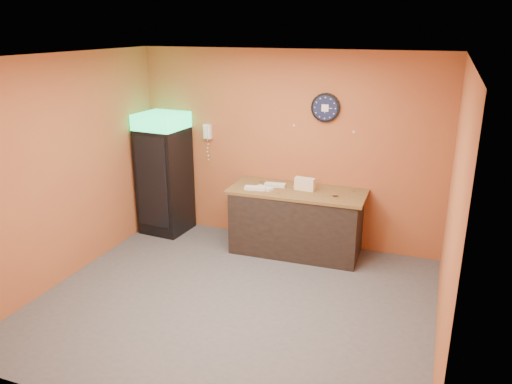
% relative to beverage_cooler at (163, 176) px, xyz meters
% --- Properties ---
extents(floor, '(4.50, 4.50, 0.00)m').
position_rel_beverage_cooler_xyz_m(floor, '(1.85, -1.61, -0.91)').
color(floor, '#47474C').
rests_on(floor, ground).
extents(back_wall, '(4.50, 0.02, 2.80)m').
position_rel_beverage_cooler_xyz_m(back_wall, '(1.85, 0.39, 0.49)').
color(back_wall, '#AA5F2F').
rests_on(back_wall, floor).
extents(left_wall, '(0.02, 4.00, 2.80)m').
position_rel_beverage_cooler_xyz_m(left_wall, '(-0.40, -1.61, 0.49)').
color(left_wall, '#AA5F2F').
rests_on(left_wall, floor).
extents(right_wall, '(0.02, 4.00, 2.80)m').
position_rel_beverage_cooler_xyz_m(right_wall, '(4.10, -1.61, 0.49)').
color(right_wall, '#AA5F2F').
rests_on(right_wall, floor).
extents(ceiling, '(4.50, 4.00, 0.02)m').
position_rel_beverage_cooler_xyz_m(ceiling, '(1.85, -1.61, 1.89)').
color(ceiling, white).
rests_on(ceiling, back_wall).
extents(beverage_cooler, '(0.70, 0.71, 1.86)m').
position_rel_beverage_cooler_xyz_m(beverage_cooler, '(0.00, 0.00, 0.00)').
color(beverage_cooler, black).
rests_on(beverage_cooler, floor).
extents(prep_counter, '(1.80, 0.85, 0.89)m').
position_rel_beverage_cooler_xyz_m(prep_counter, '(2.13, -0.00, -0.47)').
color(prep_counter, black).
rests_on(prep_counter, floor).
extents(wall_clock, '(0.40, 0.06, 0.40)m').
position_rel_beverage_cooler_xyz_m(wall_clock, '(2.40, 0.36, 1.12)').
color(wall_clock, black).
rests_on(wall_clock, back_wall).
extents(wall_phone, '(0.12, 0.11, 0.22)m').
position_rel_beverage_cooler_xyz_m(wall_phone, '(0.61, 0.34, 0.66)').
color(wall_phone, white).
rests_on(wall_phone, back_wall).
extents(butcher_paper, '(1.91, 0.85, 0.04)m').
position_rel_beverage_cooler_xyz_m(butcher_paper, '(2.13, -0.00, -0.00)').
color(butcher_paper, brown).
rests_on(butcher_paper, prep_counter).
extents(sub_roll_stack, '(0.29, 0.12, 0.18)m').
position_rel_beverage_cooler_xyz_m(sub_roll_stack, '(2.23, 0.02, 0.11)').
color(sub_roll_stack, beige).
rests_on(sub_roll_stack, butcher_paper).
extents(wrapped_sandwich_left, '(0.31, 0.16, 0.04)m').
position_rel_beverage_cooler_xyz_m(wrapped_sandwich_left, '(1.58, -0.20, 0.04)').
color(wrapped_sandwich_left, silver).
rests_on(wrapped_sandwich_left, butcher_paper).
extents(wrapped_sandwich_mid, '(0.27, 0.19, 0.04)m').
position_rel_beverage_cooler_xyz_m(wrapped_sandwich_mid, '(1.70, -0.14, 0.04)').
color(wrapped_sandwich_mid, silver).
rests_on(wrapped_sandwich_mid, butcher_paper).
extents(wrapped_sandwich_right, '(0.31, 0.15, 0.04)m').
position_rel_beverage_cooler_xyz_m(wrapped_sandwich_right, '(1.79, 0.04, 0.04)').
color(wrapped_sandwich_right, silver).
rests_on(wrapped_sandwich_right, butcher_paper).
extents(kitchen_tool, '(0.06, 0.06, 0.06)m').
position_rel_beverage_cooler_xyz_m(kitchen_tool, '(2.19, 0.07, 0.05)').
color(kitchen_tool, silver).
rests_on(kitchen_tool, butcher_paper).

